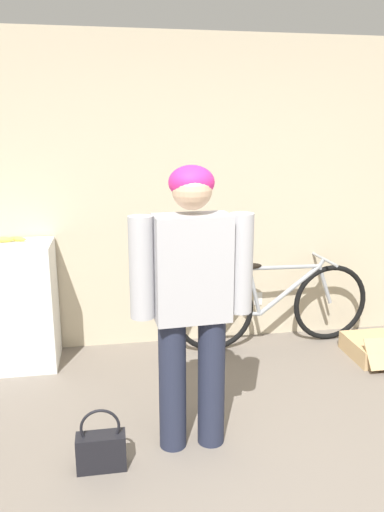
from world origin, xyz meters
TOP-DOWN VIEW (x-y plane):
  - wall_back at (0.00, 2.62)m, footprint 8.00×0.07m
  - side_shelf at (-1.59, 2.34)m, footprint 0.78×0.47m
  - person at (-0.31, 1.07)m, footprint 0.69×0.25m
  - bicycle at (0.62, 2.36)m, footprint 1.76×0.46m
  - banana at (-1.58, 2.40)m, footprint 0.36×0.10m
  - handbag at (-0.85, 0.92)m, footprint 0.27×0.11m
  - cardboard_box at (1.40, 1.97)m, footprint 0.44×0.55m

SIDE VIEW (x-z plane):
  - cardboard_box at x=1.40m, z-range -0.04..0.20m
  - handbag at x=-0.85m, z-range -0.06..0.31m
  - bicycle at x=0.62m, z-range -0.01..0.75m
  - side_shelf at x=-1.59m, z-range 0.00..1.00m
  - person at x=-0.31m, z-range 0.13..1.79m
  - banana at x=-1.58m, z-range 1.00..1.04m
  - wall_back at x=0.00m, z-range 0.00..2.60m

